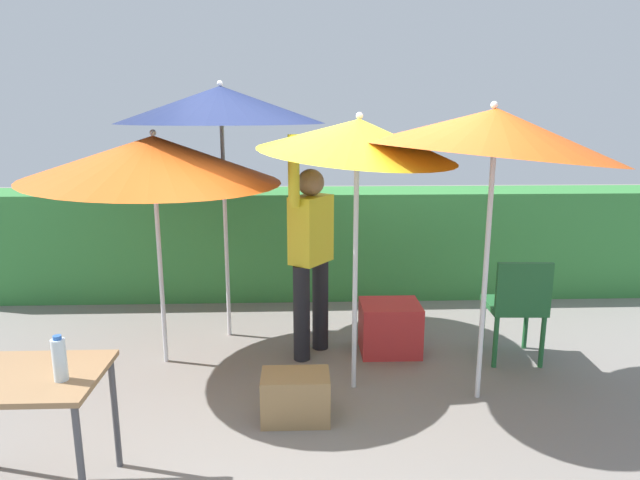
{
  "coord_description": "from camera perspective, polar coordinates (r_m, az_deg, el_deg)",
  "views": [
    {
      "loc": [
        -0.15,
        -3.82,
        2.05
      ],
      "look_at": [
        0.0,
        0.3,
        1.1
      ],
      "focal_mm": 31.36,
      "sensor_mm": 36.0,
      "label": 1
    }
  ],
  "objects": [
    {
      "name": "umbrella_navy",
      "position": [
        3.93,
        3.92,
        10.39
      ],
      "size": [
        1.43,
        1.42,
        2.1
      ],
      "color": "silver",
      "rests_on": "ground_plane"
    },
    {
      "name": "cooler_box",
      "position": [
        4.94,
        7.13,
        -8.86
      ],
      "size": [
        0.51,
        0.43,
        0.44
      ],
      "primitive_type": "cube",
      "color": "red",
      "rests_on": "ground_plane"
    },
    {
      "name": "umbrella_rainbow",
      "position": [
        5.0,
        -10.09,
        13.41
      ],
      "size": [
        1.8,
        1.8,
        2.31
      ],
      "color": "silver",
      "rests_on": "ground_plane"
    },
    {
      "name": "bottle_water",
      "position": [
        3.15,
        -25.04,
        -10.96
      ],
      "size": [
        0.07,
        0.07,
        0.24
      ],
      "color": "silver",
      "rests_on": "folding_table"
    },
    {
      "name": "person_vendor",
      "position": [
        4.65,
        -0.93,
        -0.91
      ],
      "size": [
        0.4,
        0.5,
        1.88
      ],
      "color": "black",
      "rests_on": "ground_plane"
    },
    {
      "name": "crate_cardboard",
      "position": [
        3.93,
        -2.51,
        -15.7
      ],
      "size": [
        0.46,
        0.29,
        0.33
      ],
      "primitive_type": "cube",
      "color": "#9E7A4C",
      "rests_on": "ground_plane"
    },
    {
      "name": "folding_table",
      "position": [
        3.38,
        -27.92,
        -13.37
      ],
      "size": [
        0.8,
        0.6,
        0.72
      ],
      "color": "#4C4C51",
      "rests_on": "ground_plane"
    },
    {
      "name": "umbrella_yellow",
      "position": [
        4.56,
        -16.6,
        7.99
      ],
      "size": [
        1.99,
        1.99,
        1.93
      ],
      "color": "silver",
      "rests_on": "ground_plane"
    },
    {
      "name": "hedge_row",
      "position": [
        6.37,
        -0.69,
        -0.25
      ],
      "size": [
        8.0,
        0.7,
        1.19
      ],
      "primitive_type": "cube",
      "color": "#38843D",
      "rests_on": "ground_plane"
    },
    {
      "name": "umbrella_orange",
      "position": [
        3.94,
        17.32,
        10.5
      ],
      "size": [
        1.75,
        1.73,
        2.17
      ],
      "color": "silver",
      "rests_on": "ground_plane"
    },
    {
      "name": "chair_plastic",
      "position": [
        4.9,
        19.44,
        -6.1
      ],
      "size": [
        0.46,
        0.46,
        0.89
      ],
      "color": "#236633",
      "rests_on": "ground_plane"
    },
    {
      "name": "ground_plane",
      "position": [
        4.34,
        0.15,
        -15.23
      ],
      "size": [
        24.0,
        24.0,
        0.0
      ],
      "primitive_type": "plane",
      "color": "gray"
    }
  ]
}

